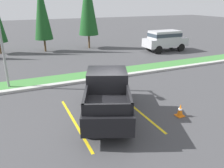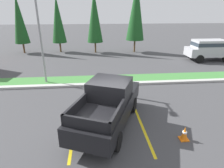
% 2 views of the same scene
% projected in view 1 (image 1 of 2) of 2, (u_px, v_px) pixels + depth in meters
% --- Properties ---
extents(ground_plane, '(120.00, 120.00, 0.00)m').
position_uv_depth(ground_plane, '(104.00, 117.00, 10.35)').
color(ground_plane, '#424244').
extents(parking_line_near, '(0.12, 4.80, 0.01)m').
position_uv_depth(parking_line_near, '(75.00, 122.00, 9.93)').
color(parking_line_near, yellow).
rests_on(parking_line_near, ground).
extents(parking_line_far, '(0.12, 4.80, 0.01)m').
position_uv_depth(parking_line_far, '(136.00, 109.00, 11.12)').
color(parking_line_far, yellow).
rests_on(parking_line_far, ground).
extents(curb_strip, '(56.00, 0.40, 0.15)m').
position_uv_depth(curb_strip, '(74.00, 82.00, 14.61)').
color(curb_strip, '#B2B2AD').
rests_on(curb_strip, ground).
extents(grass_median, '(56.00, 1.80, 0.06)m').
position_uv_depth(grass_median, '(70.00, 78.00, 15.56)').
color(grass_median, '#42843D').
rests_on(grass_median, ground).
extents(pickup_truck_main, '(3.74, 5.54, 2.10)m').
position_uv_depth(pickup_truck_main, '(107.00, 94.00, 10.21)').
color(pickup_truck_main, black).
rests_on(pickup_truck_main, ground).
extents(suv_distant, '(4.61, 1.98, 2.10)m').
position_uv_depth(suv_distant, '(165.00, 39.00, 23.56)').
color(suv_distant, black).
rests_on(suv_distant, ground).
extents(cypress_tree_center, '(1.82, 1.82, 7.00)m').
position_uv_depth(cypress_tree_center, '(41.00, 10.00, 22.39)').
color(cypress_tree_center, brown).
rests_on(cypress_tree_center, ground).
extents(cypress_tree_right_inner, '(2.13, 2.13, 8.18)m').
position_uv_depth(cypress_tree_right_inner, '(88.00, 2.00, 23.82)').
color(cypress_tree_right_inner, brown).
rests_on(cypress_tree_right_inner, ground).
extents(traffic_cone, '(0.36, 0.36, 0.60)m').
position_uv_depth(traffic_cone, '(180.00, 110.00, 10.39)').
color(traffic_cone, orange).
rests_on(traffic_cone, ground).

